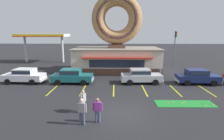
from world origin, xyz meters
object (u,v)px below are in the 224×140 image
car_white (24,75)px  pedestrian_leather_jacket_man (83,100)px  car_silver (141,75)px  putting_flag_pin (211,98)px  pedestrian_hooded_kid (82,110)px  pedestrian_blue_sweater_man (98,109)px  trash_bin (159,72)px  traffic_light_pole (175,44)px  car_teal (72,76)px  golf_ball (170,102)px  car_navy (197,76)px

car_white → pedestrian_leather_jacket_man: pedestrian_leather_jacket_man is taller
car_white → car_silver: (12.99, 0.05, 0.00)m
putting_flag_pin → car_silver: (-4.71, 5.68, 0.43)m
car_silver → pedestrian_hooded_kid: (-4.84, -9.12, 0.06)m
pedestrian_blue_sweater_man → trash_bin: (6.73, 12.00, -0.38)m
putting_flag_pin → traffic_light_pole: traffic_light_pole is taller
putting_flag_pin → car_white: (-17.69, 5.63, 0.43)m
car_teal → traffic_light_pole: traffic_light_pole is taller
golf_ball → pedestrian_leather_jacket_man: pedestrian_leather_jacket_man is taller
trash_bin → car_teal: bearing=-162.1°
car_silver → pedestrian_leather_jacket_man: pedestrian_leather_jacket_man is taller
pedestrian_leather_jacket_man → car_teal: bearing=109.4°
car_silver → trash_bin: size_ratio=4.74×
pedestrian_leather_jacket_man → trash_bin: pedestrian_leather_jacket_man is taller
pedestrian_leather_jacket_man → trash_bin: (7.87, 10.61, -0.40)m
putting_flag_pin → car_white: 18.57m
putting_flag_pin → pedestrian_blue_sweater_man: (-8.64, -3.13, 0.44)m
car_white → car_silver: bearing=0.2°
car_navy → pedestrian_blue_sweater_man: size_ratio=2.88×
putting_flag_pin → traffic_light_pole: (2.34, 16.18, 3.27)m
car_teal → car_navy: bearing=0.0°
traffic_light_pole → trash_bin: bearing=-120.1°
car_navy → pedestrian_blue_sweater_man: (-10.03, -8.63, 0.01)m
car_white → pedestrian_blue_sweater_man: car_white is taller
car_silver → pedestrian_hooded_kid: bearing=-118.0°
car_teal → car_silver: size_ratio=0.99×
golf_ball → pedestrian_leather_jacket_man: bearing=-164.0°
pedestrian_leather_jacket_man → pedestrian_blue_sweater_man: bearing=-50.8°
pedestrian_hooded_kid → trash_bin: 14.50m
pedestrian_blue_sweater_man → car_silver: bearing=66.0°
car_teal → pedestrian_leather_jacket_man: pedestrian_leather_jacket_man is taller
car_navy → pedestrian_hooded_kid: pedestrian_hooded_kid is taller
pedestrian_leather_jacket_man → traffic_light_pole: size_ratio=0.28×
putting_flag_pin → car_silver: car_silver is taller
car_silver → pedestrian_leather_jacket_man: bearing=-124.3°
golf_ball → traffic_light_pole: size_ratio=0.01×
putting_flag_pin → car_navy: size_ratio=0.12×
car_teal → trash_bin: car_teal is taller
car_teal → pedestrian_hooded_kid: bearing=-72.8°
trash_bin → traffic_light_pole: size_ratio=0.17×
putting_flag_pin → pedestrian_hooded_kid: bearing=-160.2°
putting_flag_pin → car_white: size_ratio=0.12×
car_silver → pedestrian_leather_jacket_man: (-5.06, -7.43, 0.03)m
car_white → pedestrian_blue_sweater_man: 12.60m
trash_bin → car_navy: bearing=-45.6°
car_silver → putting_flag_pin: bearing=-50.3°
car_white → golf_ball: bearing=-20.5°
car_teal → traffic_light_pole: 18.37m
car_silver → pedestrian_blue_sweater_man: 9.65m
car_white → car_teal: 5.37m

